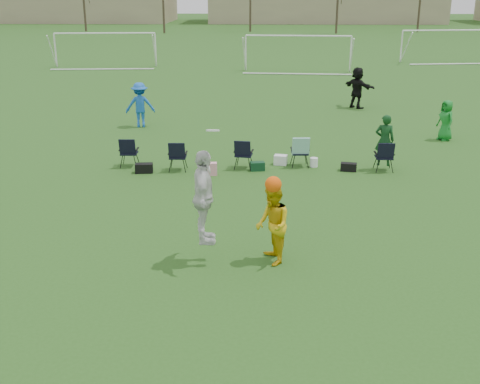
{
  "coord_description": "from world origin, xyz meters",
  "views": [
    {
      "loc": [
        1.41,
        -10.86,
        5.56
      ],
      "look_at": [
        0.98,
        1.78,
        1.25
      ],
      "focal_mm": 45.0,
      "sensor_mm": 36.0,
      "label": 1
    }
  ],
  "objects_px": {
    "fielder_black": "(357,88)",
    "center_contest": "(236,210)",
    "fielder_green_far": "(446,120)",
    "goal_mid": "(298,43)",
    "goal_left": "(105,40)",
    "fielder_blue": "(140,105)",
    "goal_right": "(447,37)"
  },
  "relations": [
    {
      "from": "goal_right",
      "to": "fielder_green_far",
      "type": "bearing_deg",
      "value": -114.06
    },
    {
      "from": "fielder_green_far",
      "to": "goal_left",
      "type": "xyz_separation_m",
      "value": [
        -18.49,
        22.09,
        1.15
      ]
    },
    {
      "from": "fielder_blue",
      "to": "goal_right",
      "type": "distance_m",
      "value": 31.12
    },
    {
      "from": "fielder_green_far",
      "to": "goal_right",
      "type": "distance_m",
      "value": 27.17
    },
    {
      "from": "fielder_black",
      "to": "center_contest",
      "type": "xyz_separation_m",
      "value": [
        -5.15,
        -17.58,
        0.22
      ]
    },
    {
      "from": "goal_left",
      "to": "center_contest",
      "type": "bearing_deg",
      "value": -76.78
    },
    {
      "from": "fielder_green_far",
      "to": "goal_mid",
      "type": "bearing_deg",
      "value": 168.94
    },
    {
      "from": "center_contest",
      "to": "goal_mid",
      "type": "bearing_deg",
      "value": 84.39
    },
    {
      "from": "fielder_blue",
      "to": "goal_mid",
      "type": "relative_size",
      "value": 0.25
    },
    {
      "from": "fielder_green_far",
      "to": "goal_left",
      "type": "height_order",
      "value": "goal_left"
    },
    {
      "from": "fielder_green_far",
      "to": "goal_right",
      "type": "xyz_separation_m",
      "value": [
        7.51,
        26.09,
        1.15
      ]
    },
    {
      "from": "fielder_black",
      "to": "goal_left",
      "type": "relative_size",
      "value": 0.27
    },
    {
      "from": "center_contest",
      "to": "goal_mid",
      "type": "distance_m",
      "value": 31.38
    },
    {
      "from": "fielder_blue",
      "to": "fielder_black",
      "type": "distance_m",
      "value": 10.68
    },
    {
      "from": "goal_mid",
      "to": "goal_right",
      "type": "height_order",
      "value": "same"
    },
    {
      "from": "fielder_green_far",
      "to": "fielder_black",
      "type": "bearing_deg",
      "value": 176.77
    },
    {
      "from": "center_contest",
      "to": "goal_left",
      "type": "distance_m",
      "value": 34.98
    },
    {
      "from": "fielder_blue",
      "to": "center_contest",
      "type": "distance_m",
      "value": 13.82
    },
    {
      "from": "fielder_blue",
      "to": "fielder_green_far",
      "type": "relative_size",
      "value": 1.2
    },
    {
      "from": "goal_left",
      "to": "goal_mid",
      "type": "xyz_separation_m",
      "value": [
        14.0,
        -2.0,
        0.0
      ]
    },
    {
      "from": "fielder_green_far",
      "to": "center_contest",
      "type": "relative_size",
      "value": 0.53
    },
    {
      "from": "center_contest",
      "to": "goal_left",
      "type": "relative_size",
      "value": 0.4
    },
    {
      "from": "center_contest",
      "to": "fielder_blue",
      "type": "bearing_deg",
      "value": 109.12
    },
    {
      "from": "center_contest",
      "to": "fielder_green_far",
      "type": "bearing_deg",
      "value": 55.84
    },
    {
      "from": "goal_right",
      "to": "goal_mid",
      "type": "bearing_deg",
      "value": -161.43
    },
    {
      "from": "center_contest",
      "to": "goal_right",
      "type": "height_order",
      "value": "center_contest"
    },
    {
      "from": "goal_mid",
      "to": "goal_right",
      "type": "distance_m",
      "value": 13.42
    },
    {
      "from": "fielder_blue",
      "to": "goal_mid",
      "type": "distance_m",
      "value": 19.71
    },
    {
      "from": "fielder_blue",
      "to": "goal_mid",
      "type": "xyz_separation_m",
      "value": [
        7.59,
        18.17,
        1.0
      ]
    },
    {
      "from": "fielder_green_far",
      "to": "goal_mid",
      "type": "relative_size",
      "value": 0.21
    },
    {
      "from": "goal_left",
      "to": "goal_mid",
      "type": "distance_m",
      "value": 14.14
    },
    {
      "from": "goal_mid",
      "to": "fielder_green_far",
      "type": "bearing_deg",
      "value": -73.4
    }
  ]
}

